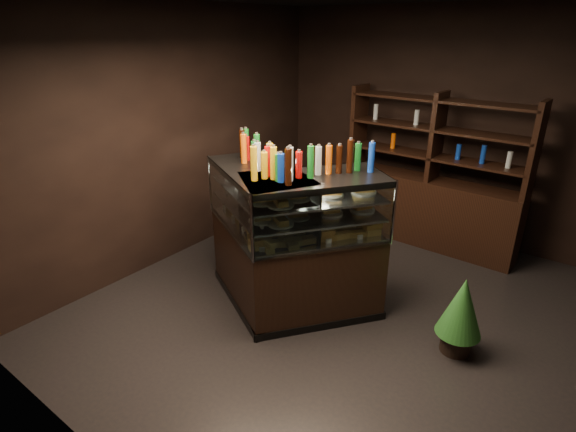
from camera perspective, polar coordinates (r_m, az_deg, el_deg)
name	(u,v)px	position (r m, az deg, el deg)	size (l,w,h in m)	color
ground	(353,313)	(4.76, 8.25, -12.15)	(5.00, 5.00, 0.00)	black
room_shell	(366,124)	(3.98, 9.84, 11.42)	(5.02, 5.02, 3.01)	black
display_case	(286,264)	(4.58, -0.21, -6.10)	(1.98, 1.48, 1.47)	black
food_display	(286,210)	(4.32, -0.26, 0.81)	(1.60, 1.07, 0.45)	gold
bottles_top	(286,158)	(4.16, -0.22, 7.41)	(1.43, 0.93, 0.30)	#147223
potted_conifer	(462,306)	(4.24, 21.23, -10.55)	(0.39, 0.39, 0.84)	black
back_shelving	(429,200)	(6.19, 17.42, 1.94)	(2.31, 0.51, 2.00)	black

